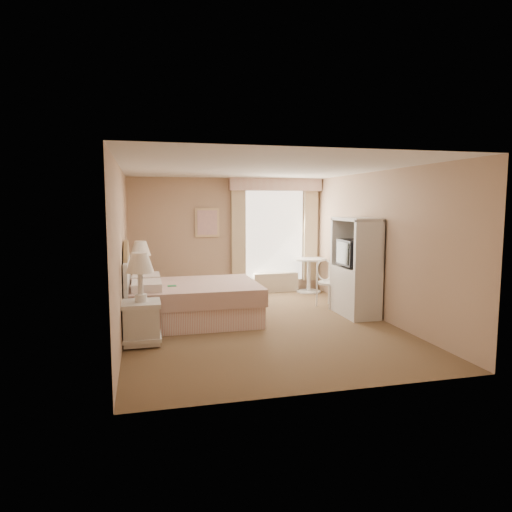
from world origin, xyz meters
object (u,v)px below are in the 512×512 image
object	(u,v)px
nightstand_far	(141,284)
cafe_chair	(327,279)
armoire	(356,275)
round_table	(309,270)
nightstand_near	(141,311)
bed	(186,300)

from	to	relation	value
nightstand_far	cafe_chair	distance (m)	3.50
armoire	round_table	bearing A→B (deg)	91.65
nightstand_near	armoire	xyz separation A→B (m)	(3.65, 0.86, 0.23)
bed	armoire	bearing A→B (deg)	-4.82
nightstand_near	nightstand_far	distance (m)	2.25
cafe_chair	armoire	world-z (taller)	armoire
cafe_chair	armoire	xyz separation A→B (m)	(0.21, -0.75, 0.19)
bed	nightstand_near	bearing A→B (deg)	-123.04
cafe_chair	round_table	bearing A→B (deg)	59.93
bed	round_table	xyz separation A→B (m)	(2.87, 1.90, 0.15)
round_table	nightstand_near	bearing A→B (deg)	-140.02
nightstand_far	round_table	size ratio (longest dim) A/B	1.65
nightstand_far	bed	bearing A→B (deg)	-57.69
nightstand_near	nightstand_far	size ratio (longest dim) A/B	1.01
bed	round_table	world-z (taller)	bed
bed	nightstand_far	bearing A→B (deg)	122.31
round_table	cafe_chair	distance (m)	1.41
cafe_chair	nightstand_far	bearing A→B (deg)	145.50
round_table	armoire	distance (m)	2.16
armoire	nightstand_near	bearing A→B (deg)	-166.71
round_table	cafe_chair	world-z (taller)	cafe_chair
bed	nightstand_far	distance (m)	1.35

